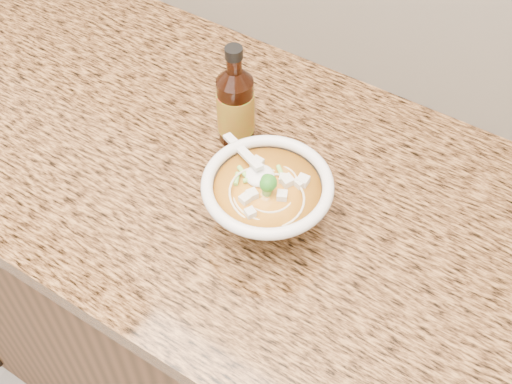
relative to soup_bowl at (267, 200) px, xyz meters
The scene contains 4 objects.
cabinet 0.55m from the soup_bowl, 160.76° to the left, with size 4.00×0.65×0.86m, color #311E0E.
counter_slab 0.20m from the soup_bowl, 160.76° to the left, with size 4.00×0.68×0.04m, color #9C6B39.
soup_bowl is the anchor object (origin of this frame).
hot_sauce_bottle 0.19m from the soup_bowl, 138.54° to the left, with size 0.08×0.08×0.19m.
Camera 1 is at (0.49, 1.10, 1.70)m, focal length 45.00 mm.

